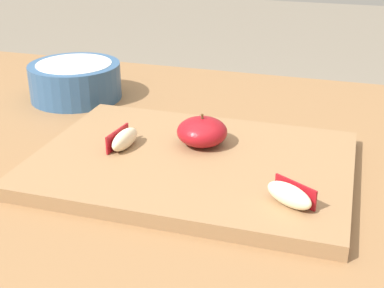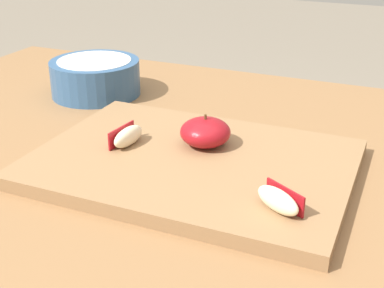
{
  "view_description": "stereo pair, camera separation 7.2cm",
  "coord_description": "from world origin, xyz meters",
  "px_view_note": "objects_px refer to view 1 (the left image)",
  "views": [
    {
      "loc": [
        0.27,
        -0.63,
        1.1
      ],
      "look_at": [
        0.08,
        -0.0,
        0.8
      ],
      "focal_mm": 49.67,
      "sensor_mm": 36.0,
      "label": 1
    },
    {
      "loc": [
        0.34,
        -0.61,
        1.1
      ],
      "look_at": [
        0.08,
        -0.0,
        0.8
      ],
      "focal_mm": 49.67,
      "sensor_mm": 36.0,
      "label": 2
    }
  ],
  "objects_px": {
    "apple_half_skin_up": "(202,132)",
    "apple_wedge_middle": "(290,195)",
    "ceramic_fruit_bowl": "(75,80)",
    "apple_wedge_left": "(123,140)",
    "cutting_board": "(192,163)"
  },
  "relations": [
    {
      "from": "apple_wedge_middle",
      "to": "ceramic_fruit_bowl",
      "type": "bearing_deg",
      "value": 145.05
    },
    {
      "from": "cutting_board",
      "to": "apple_wedge_left",
      "type": "relative_size",
      "value": 6.74
    },
    {
      "from": "apple_half_skin_up",
      "to": "apple_wedge_middle",
      "type": "bearing_deg",
      "value": -42.94
    },
    {
      "from": "cutting_board",
      "to": "ceramic_fruit_bowl",
      "type": "height_order",
      "value": "ceramic_fruit_bowl"
    },
    {
      "from": "apple_wedge_middle",
      "to": "ceramic_fruit_bowl",
      "type": "height_order",
      "value": "ceramic_fruit_bowl"
    },
    {
      "from": "ceramic_fruit_bowl",
      "to": "apple_wedge_left",
      "type": "bearing_deg",
      "value": -48.57
    },
    {
      "from": "apple_half_skin_up",
      "to": "cutting_board",
      "type": "bearing_deg",
      "value": -91.68
    },
    {
      "from": "apple_half_skin_up",
      "to": "apple_wedge_left",
      "type": "bearing_deg",
      "value": -155.49
    },
    {
      "from": "apple_wedge_middle",
      "to": "apple_wedge_left",
      "type": "bearing_deg",
      "value": 160.55
    },
    {
      "from": "apple_wedge_left",
      "to": "ceramic_fruit_bowl",
      "type": "relative_size",
      "value": 0.38
    },
    {
      "from": "apple_wedge_left",
      "to": "ceramic_fruit_bowl",
      "type": "xyz_separation_m",
      "value": [
        -0.2,
        0.22,
        0.0
      ]
    },
    {
      "from": "cutting_board",
      "to": "ceramic_fruit_bowl",
      "type": "relative_size",
      "value": 2.54
    },
    {
      "from": "apple_half_skin_up",
      "to": "apple_wedge_middle",
      "type": "relative_size",
      "value": 1.15
    },
    {
      "from": "apple_wedge_left",
      "to": "apple_wedge_middle",
      "type": "height_order",
      "value": "same"
    },
    {
      "from": "cutting_board",
      "to": "apple_wedge_left",
      "type": "bearing_deg",
      "value": -178.99
    }
  ]
}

